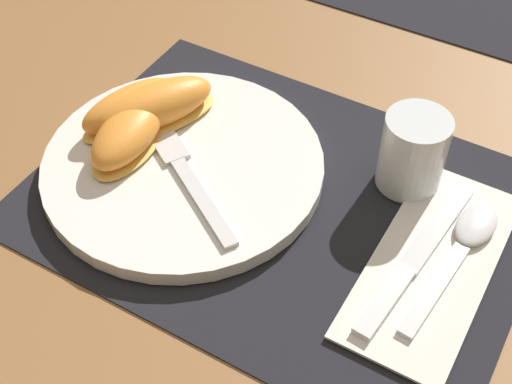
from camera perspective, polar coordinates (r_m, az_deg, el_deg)
ground_plane at (r=0.68m, az=1.93°, el=-0.87°), size 3.00×3.00×0.00m
placemat at (r=0.68m, az=1.93°, el=-0.75°), size 0.47×0.34×0.00m
plate at (r=0.71m, az=-5.83°, el=2.11°), size 0.28×0.28×0.02m
juice_glass at (r=0.69m, az=12.39°, el=2.86°), size 0.06×0.06×0.08m
napkin at (r=0.65m, az=13.90°, el=-5.62°), size 0.10×0.23×0.00m
knife at (r=0.64m, az=12.52°, el=-5.31°), size 0.04×0.20×0.01m
spoon at (r=0.67m, az=16.44°, el=-3.77°), size 0.04×0.17×0.01m
fork at (r=0.69m, az=-6.04°, el=2.03°), size 0.17×0.12×0.00m
citrus_wedge_0 at (r=0.73m, az=-8.07°, el=6.71°), size 0.11×0.14×0.04m
citrus_wedge_1 at (r=0.74m, az=-9.99°, el=6.65°), size 0.08×0.12×0.04m
citrus_wedge_2 at (r=0.71m, az=-10.10°, el=4.67°), size 0.07×0.12×0.04m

